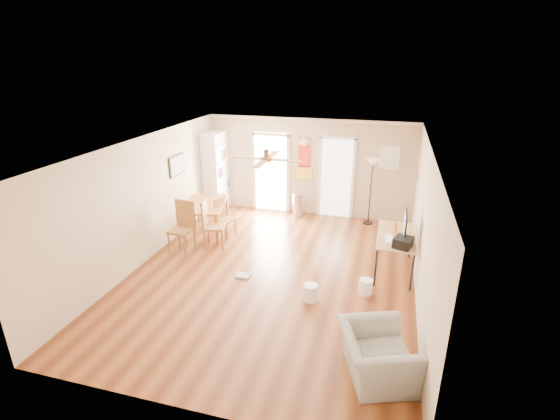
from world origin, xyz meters
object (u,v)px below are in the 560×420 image
(dining_chair_near, at_px, (181,228))
(printer, at_px, (403,242))
(bookshelf, at_px, (217,171))
(torchiere_lamp, at_px, (370,192))
(armchair, at_px, (377,355))
(trash_can, at_px, (298,205))
(wastebasket_a, at_px, (310,293))
(dining_table, at_px, (207,217))
(dining_chair_right_b, at_px, (214,224))
(wastebasket_b, at_px, (366,287))
(dining_chair_right_a, at_px, (226,218))
(computer_desk, at_px, (394,253))

(dining_chair_near, relative_size, printer, 3.16)
(bookshelf, xyz_separation_m, printer, (4.96, -2.86, -0.22))
(torchiere_lamp, relative_size, printer, 4.79)
(armchair, bearing_deg, printer, -26.26)
(bookshelf, distance_m, trash_can, 2.43)
(printer, bearing_deg, wastebasket_a, -128.56)
(bookshelf, bearing_deg, dining_table, -65.50)
(dining_chair_right_b, bearing_deg, armchair, -142.77)
(printer, height_order, wastebasket_b, printer)
(dining_table, xyz_separation_m, torchiere_lamp, (3.82, 1.56, 0.49))
(trash_can, height_order, printer, printer)
(dining_table, xyz_separation_m, armchair, (4.30, -3.90, -0.03))
(dining_chair_right_a, xyz_separation_m, dining_chair_right_b, (0.00, -0.64, 0.10))
(bookshelf, bearing_deg, dining_chair_right_b, -57.12)
(dining_table, bearing_deg, trash_can, 39.55)
(dining_chair_right_a, relative_size, dining_chair_right_b, 0.83)
(dining_chair_near, bearing_deg, printer, 2.81)
(dining_chair_right_b, distance_m, printer, 4.10)
(dining_chair_near, distance_m, wastebasket_b, 4.16)
(torchiere_lamp, relative_size, armchair, 1.65)
(wastebasket_a, relative_size, wastebasket_b, 1.08)
(dining_chair_near, height_order, trash_can, dining_chair_near)
(torchiere_lamp, relative_size, wastebasket_a, 5.50)
(dining_chair_near, bearing_deg, dining_chair_right_a, 64.34)
(dining_chair_right_a, relative_size, trash_can, 1.44)
(dining_chair_right_b, relative_size, wastebasket_b, 3.86)
(wastebasket_a, bearing_deg, trash_can, 106.09)
(armchair, bearing_deg, bookshelf, 21.12)
(dining_table, distance_m, dining_chair_near, 1.19)
(wastebasket_b, relative_size, armchair, 0.28)
(dining_chair_right_a, distance_m, dining_chair_right_b, 0.65)
(bookshelf, bearing_deg, computer_desk, -14.72)
(computer_desk, height_order, armchair, computer_desk)
(wastebasket_a, bearing_deg, printer, 33.34)
(dining_table, bearing_deg, printer, -16.25)
(dining_chair_right_b, height_order, dining_chair_near, dining_chair_near)
(wastebasket_b, bearing_deg, torchiere_lamp, 93.20)
(armchair, bearing_deg, trash_can, 3.63)
(dining_table, distance_m, wastebasket_a, 3.87)
(wastebasket_a, bearing_deg, dining_chair_right_b, 148.04)
(armchair, bearing_deg, dining_chair_right_a, 25.23)
(dining_chair_right_b, relative_size, printer, 3.11)
(printer, relative_size, armchair, 0.34)
(dining_chair_right_a, bearing_deg, torchiere_lamp, -46.29)
(dining_chair_right_b, distance_m, wastebasket_a, 3.01)
(bookshelf, bearing_deg, torchiere_lamp, 11.72)
(dining_chair_near, relative_size, trash_can, 1.77)
(dining_chair_near, bearing_deg, wastebasket_b, -4.63)
(dining_chair_right_b, height_order, trash_can, dining_chair_right_b)
(bookshelf, relative_size, trash_can, 3.45)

